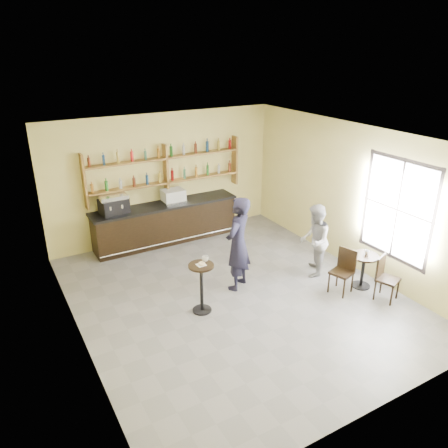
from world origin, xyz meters
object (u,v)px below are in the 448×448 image
chair_west (342,272)px  chair_south (388,279)px  espresso_machine (114,204)px  pastry_case (173,196)px  patron_second (314,240)px  bar_counter (166,223)px  man_main (238,244)px  pedestal_table (202,288)px  cafe_table (363,271)px

chair_west → chair_south: size_ratio=1.02×
espresso_machine → pastry_case: 1.51m
pastry_case → patron_second: (1.89, -3.19, -0.38)m
chair_west → chair_south: (0.60, -0.65, -0.01)m
chair_south → patron_second: (-0.59, 1.54, 0.35)m
bar_counter → man_main: 2.92m
man_main → chair_west: bearing=110.3°
pastry_case → pedestal_table: bearing=-96.3°
man_main → chair_south: man_main is taller
man_main → chair_south: (2.31, -1.88, -0.54)m
bar_counter → chair_south: bearing=-60.1°
espresso_machine → pedestal_table: espresso_machine is taller
chair_south → bar_counter: bearing=99.2°
bar_counter → cafe_table: bar_counter is taller
patron_second → pedestal_table: bearing=-45.5°
bar_counter → patron_second: bearing=-56.3°
pastry_case → man_main: 2.86m
espresso_machine → man_main: bearing=-67.9°
pedestal_table → chair_south: pedestal_table is taller
cafe_table → pedestal_table: bearing=165.6°
man_main → pedestal_table: bearing=-11.7°
chair_south → pedestal_table: bearing=136.1°
bar_counter → cafe_table: size_ratio=5.12×
espresso_machine → chair_south: size_ratio=0.71×
cafe_table → chair_south: bearing=-85.2°
chair_west → man_main: bearing=-143.0°
man_main → cafe_table: 2.67m
espresso_machine → chair_south: bearing=-58.3°
pastry_case → cafe_table: (2.43, -4.13, -0.82)m
chair_south → espresso_machine: bearing=109.5°
espresso_machine → cafe_table: size_ratio=0.88×
pastry_case → cafe_table: size_ratio=0.77×
bar_counter → pedestal_table: bearing=-101.2°
bar_counter → chair_south: bar_counter is taller
pedestal_table → chair_west: (2.77, -0.80, -0.03)m
espresso_machine → pedestal_table: size_ratio=0.65×
espresso_machine → pastry_case: bearing=-8.5°
pastry_case → chair_south: (2.48, -4.73, -0.73)m
man_main → patron_second: man_main is taller
patron_second → pastry_case: bearing=-106.7°
espresso_machine → patron_second: (3.40, -3.19, -0.44)m
espresso_machine → man_main: size_ratio=0.32×
patron_second → espresso_machine: bearing=-90.5°
espresso_machine → chair_south: espresso_machine is taller
bar_counter → cafe_table: bearing=-57.2°
man_main → cafe_table: man_main is taller
pastry_case → cafe_table: pastry_case is taller
cafe_table → chair_west: (-0.55, 0.05, 0.10)m
espresso_machine → patron_second: 4.68m
bar_counter → pedestal_table: 3.34m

